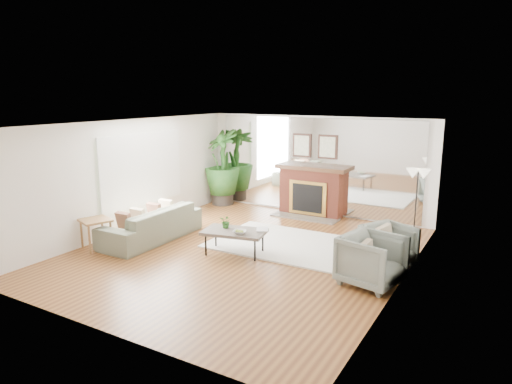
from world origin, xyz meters
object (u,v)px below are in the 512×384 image
Objects in this scene: fireplace at (311,190)px; coffee_table at (234,232)px; sofa at (151,224)px; armchair_back at (388,245)px; floor_lamp at (418,179)px; side_table at (96,224)px; armchair_front at (372,260)px; potted_ficus at (222,165)px.

coffee_table is at bearing -91.76° from fireplace.
sofa is 4.84m from armchair_back.
coffee_table is (-0.10, -3.42, -0.22)m from fireplace.
floor_lamp is at bearing 120.06° from sofa.
armchair_back is at bearing -93.21° from floor_lamp.
side_table is 6.64m from floor_lamp.
coffee_table is 2.71m from armchair_front.
sofa is at bearing -176.48° from coffee_table.
side_table is at bearing -120.21° from fireplace.
side_table reaches higher than coffee_table.
floor_lamp reaches higher than coffee_table.
fireplace is 2.86m from floor_lamp.
fireplace is 5.27m from side_table.
armchair_front is 0.60× the size of floor_lamp.
armchair_front is 6.23m from potted_ficus.
armchair_front is at bearing 11.12° from side_table.
side_table is at bearing -90.65° from potted_ficus.
potted_ficus is at bearing 93.93° from armchair_back.
armchair_back reaches higher than sofa.
sofa is 1.13× the size of potted_ficus.
potted_ficus reaches higher than side_table.
floor_lamp is at bearing -5.73° from potted_ficus.
floor_lamp is at bearing 44.18° from coffee_table.
coffee_table is 1.43× the size of armchair_front.
potted_ficus is (0.05, 4.39, 0.60)m from side_table.
fireplace is at bearing 59.79° from side_table.
side_table is 4.43m from potted_ficus.
side_table is (-0.53, -1.01, 0.17)m from sofa.
side_table is at bearing 139.51° from armchair_back.
floor_lamp reaches higher than armchair_back.
armchair_front reaches higher than side_table.
floor_lamp reaches higher than sofa.
fireplace is at bearing 74.36° from armchair_back.
armchair_front is (4.72, 0.02, 0.07)m from sofa.
potted_ficus is at bearing -172.48° from sofa.
sofa is at bearing 62.38° from side_table.
fireplace reaches higher than armchair_front.
side_table is at bearing 113.32° from armchair_front.
armchair_front is 1.33× the size of side_table.
potted_ficus is (-0.48, 3.38, 0.77)m from sofa.
sofa is 1.56× the size of floor_lamp.
fireplace reaches higher than armchair_back.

